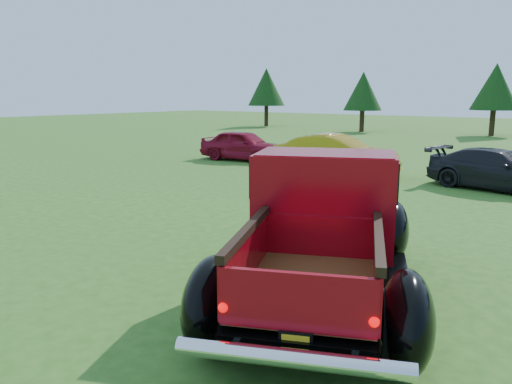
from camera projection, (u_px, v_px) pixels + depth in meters
name	position (u px, v px, depth m)	size (l,w,h in m)	color
ground	(263.00, 251.00, 9.29)	(120.00, 120.00, 0.00)	#2D5C1A
tree_far_west	(266.00, 87.00, 45.12)	(3.33, 3.33, 5.20)	#332114
tree_west	(363.00, 91.00, 38.44)	(2.94, 2.94, 4.60)	#332114
tree_mid_left	(495.00, 87.00, 34.57)	(3.20, 3.20, 5.00)	#332114
pickup_truck	(324.00, 224.00, 7.39)	(4.35, 5.87, 2.06)	black
show_car_red	(244.00, 145.00, 22.00)	(1.58, 3.92, 1.34)	maroon
show_car_yellow	(336.00, 155.00, 18.05)	(1.54, 4.42, 1.46)	#AE8417
show_car_grey	(499.00, 170.00, 15.18)	(1.73, 4.26, 1.24)	black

